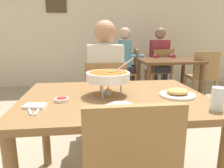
{
  "coord_description": "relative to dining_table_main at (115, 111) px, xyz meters",
  "views": [
    {
      "loc": [
        -0.18,
        -1.38,
        1.16
      ],
      "look_at": [
        0.0,
        0.15,
        0.81
      ],
      "focal_mm": 33.87,
      "sensor_mm": 36.0,
      "label": 1
    }
  ],
  "objects": [
    {
      "name": "chair_bg_right",
      "position": [
        1.81,
        2.0,
        -0.14
      ],
      "size": [
        0.49,
        0.49,
        0.9
      ],
      "color": "olive",
      "rests_on": "ground_plane"
    },
    {
      "name": "chair_diner_main",
      "position": [
        -0.0,
        0.76,
        -0.14
      ],
      "size": [
        0.44,
        0.44,
        0.9
      ],
      "color": "olive",
      "rests_on": "ground_plane"
    },
    {
      "name": "patron_bg_middle",
      "position": [
        1.25,
        2.67,
        0.1
      ],
      "size": [
        0.4,
        0.45,
        1.31
      ],
      "color": "#2D2D38",
      "rests_on": "ground_plane"
    },
    {
      "name": "chair_bg_left",
      "position": [
        0.67,
        2.67,
        -0.14
      ],
      "size": [
        0.47,
        0.47,
        0.9
      ],
      "color": "olive",
      "rests_on": "ground_plane"
    },
    {
      "name": "dining_table_far",
      "position": [
        1.21,
        2.11,
        -0.03
      ],
      "size": [
        1.0,
        0.8,
        0.76
      ],
      "color": "#51331C",
      "rests_on": "ground_plane"
    },
    {
      "name": "napkin_folded",
      "position": [
        -0.49,
        -0.18,
        0.11
      ],
      "size": [
        0.13,
        0.1,
        0.02
      ],
      "primitive_type": "cube",
      "rotation": [
        0.0,
        0.0,
        -0.17
      ],
      "color": "white",
      "rests_on": "dining_table_main"
    },
    {
      "name": "patron_bg_left",
      "position": [
        0.59,
        2.7,
        0.1
      ],
      "size": [
        0.45,
        0.4,
        1.31
      ],
      "color": "#2D2D38",
      "rests_on": "ground_plane"
    },
    {
      "name": "cafe_rear_partition",
      "position": [
        0.0,
        3.62,
        0.85
      ],
      "size": [
        10.0,
        0.1,
        3.0
      ],
      "primitive_type": "cube",
      "color": "beige",
      "rests_on": "ground_plane"
    },
    {
      "name": "dining_table_main",
      "position": [
        0.0,
        0.0,
        0.0
      ],
      "size": [
        1.25,
        0.95,
        0.76
      ],
      "color": "brown",
      "rests_on": "ground_plane"
    },
    {
      "name": "curry_bowl",
      "position": [
        -0.04,
        0.03,
        0.24
      ],
      "size": [
        0.33,
        0.3,
        0.26
      ],
      "color": "silver",
      "rests_on": "dining_table_main"
    },
    {
      "name": "fork_utensil",
      "position": [
        -0.51,
        -0.23,
        0.11
      ],
      "size": [
        0.07,
        0.16,
        0.01
      ],
      "primitive_type": "cube",
      "rotation": [
        0.0,
        0.0,
        0.35
      ],
      "color": "silver",
      "rests_on": "dining_table_main"
    },
    {
      "name": "drink_glass",
      "position": [
        0.53,
        -0.34,
        0.16
      ],
      "size": [
        0.07,
        0.07,
        0.13
      ],
      "color": "silver",
      "rests_on": "dining_table_main"
    },
    {
      "name": "rice_plate",
      "position": [
        -0.01,
        -0.31,
        0.13
      ],
      "size": [
        0.24,
        0.24,
        0.06
      ],
      "color": "white",
      "rests_on": "dining_table_main"
    },
    {
      "name": "diner_main",
      "position": [
        0.0,
        0.79,
        0.1
      ],
      "size": [
        0.4,
        0.45,
        1.31
      ],
      "color": "#2D2D38",
      "rests_on": "ground_plane"
    },
    {
      "name": "sauce_dish",
      "position": [
        -0.35,
        -0.08,
        0.12
      ],
      "size": [
        0.09,
        0.09,
        0.02
      ],
      "color": "white",
      "rests_on": "dining_table_main"
    },
    {
      "name": "appetizer_plate",
      "position": [
        0.43,
        -0.05,
        0.13
      ],
      "size": [
        0.24,
        0.24,
        0.06
      ],
      "color": "white",
      "rests_on": "dining_table_main"
    },
    {
      "name": "chair_bg_middle",
      "position": [
        1.27,
        2.66,
        -0.14
      ],
      "size": [
        0.49,
        0.49,
        0.9
      ],
      "color": "olive",
      "rests_on": "ground_plane"
    },
    {
      "name": "spoon_utensil",
      "position": [
        -0.46,
        -0.23,
        0.11
      ],
      "size": [
        0.01,
        0.17,
        0.01
      ],
      "primitive_type": "cube",
      "rotation": [
        0.0,
        0.0,
        -0.02
      ],
      "color": "silver",
      "rests_on": "dining_table_main"
    }
  ]
}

